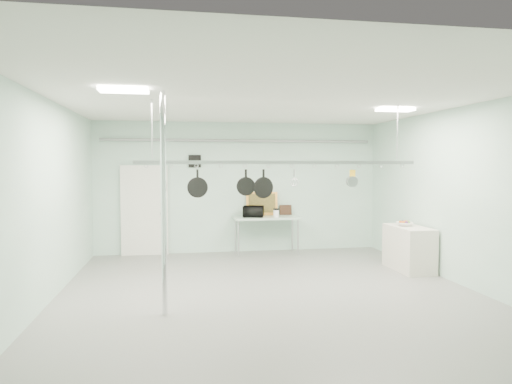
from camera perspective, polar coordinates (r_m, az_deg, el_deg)
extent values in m
plane|color=gray|center=(7.66, 2.00, -12.97)|extent=(8.00, 8.00, 0.00)
cube|color=silver|center=(7.42, 2.05, 11.40)|extent=(7.00, 8.00, 0.02)
cube|color=silver|center=(11.30, -2.06, 0.57)|extent=(7.00, 0.02, 3.20)
cube|color=silver|center=(8.76, 24.98, -0.56)|extent=(0.02, 8.00, 3.20)
cube|color=silver|center=(11.22, -13.75, -2.36)|extent=(1.10, 0.10, 2.20)
cube|color=black|center=(11.17, -7.67, 3.85)|extent=(0.30, 0.04, 0.30)
cylinder|color=gray|center=(11.21, -2.01, 6.43)|extent=(6.60, 0.07, 0.07)
cylinder|color=silver|center=(6.62, -11.46, -1.50)|extent=(0.08, 0.08, 3.20)
cube|color=#A0BDAB|center=(11.07, 1.30, -3.22)|extent=(1.60, 0.70, 0.05)
cylinder|color=#B7B7BC|center=(10.74, -2.21, -5.85)|extent=(0.04, 0.04, 0.86)
cylinder|color=#B7B7BC|center=(11.29, -2.58, -5.40)|extent=(0.04, 0.04, 0.86)
cylinder|color=#B7B7BC|center=(11.02, 5.27, -5.63)|extent=(0.04, 0.04, 0.86)
cylinder|color=#B7B7BC|center=(11.55, 4.56, -5.20)|extent=(0.04, 0.04, 0.86)
cube|color=beige|center=(9.91, 18.55, -6.69)|extent=(0.60, 1.20, 0.90)
cube|color=#B7B7BC|center=(7.68, 3.05, 3.71)|extent=(4.80, 0.06, 0.06)
cylinder|color=#B7B7BC|center=(7.53, -12.88, 7.45)|extent=(0.02, 0.02, 0.94)
cylinder|color=#B7B7BC|center=(8.41, 17.26, 6.95)|extent=(0.02, 0.02, 0.94)
cube|color=white|center=(6.51, -16.19, 12.12)|extent=(0.65, 0.30, 0.05)
cube|color=white|center=(8.77, 17.01, 9.82)|extent=(0.65, 0.30, 0.05)
imported|color=black|center=(10.97, -0.33, -2.45)|extent=(0.55, 0.45, 0.27)
cylinder|color=white|center=(10.93, 2.53, -2.71)|extent=(0.16, 0.16, 0.18)
cube|color=gold|center=(11.32, 0.73, -1.47)|extent=(0.79, 0.19, 0.58)
cube|color=black|center=(11.46, 3.72, -2.25)|extent=(0.30, 0.09, 0.25)
imported|color=white|center=(9.90, 18.06, -3.82)|extent=(0.42, 0.42, 0.08)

